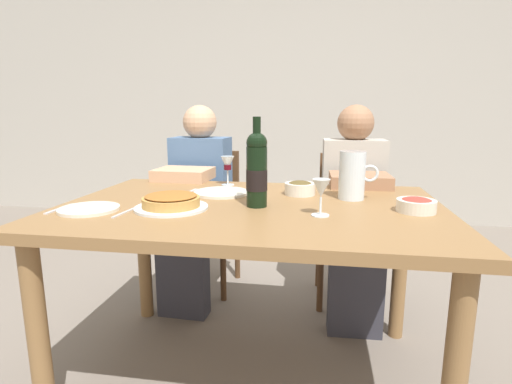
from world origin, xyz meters
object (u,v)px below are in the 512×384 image
Objects in this scene: dining_table at (252,227)px; olive_bowl at (300,188)px; dinner_plate_right_setting at (89,209)px; diner_left at (195,199)px; baked_tart at (171,202)px; dinner_plate_left_setting at (221,193)px; salad_bowl at (416,204)px; chair_right at (349,217)px; wine_glass_right_diner at (228,165)px; diner_right at (354,207)px; chair_left at (208,209)px; water_pitcher at (352,178)px; wine_bottle at (257,169)px; wine_glass_left_diner at (321,190)px.

olive_bowl reaches higher than dining_table.
dinner_plate_right_setting reaches higher than dining_table.
diner_left reaches higher than dinner_plate_right_setting.
baked_tart is 0.33m from dinner_plate_left_setting.
salad_bowl is 0.16× the size of chair_right.
dinner_plate_right_setting is (-0.41, -0.38, 0.00)m from dinner_plate_left_setting.
salad_bowl is at bearing -27.27° from wine_glass_right_diner.
diner_right is at bearing 36.45° from dinner_plate_left_setting.
wine_glass_right_diner is 0.69m from chair_left.
water_pitcher is 0.63m from wine_glass_right_diner.
dinner_plate_left_setting is at bearing 133.06° from dining_table.
wine_glass_right_diner is (-0.37, 0.17, 0.07)m from olive_bowl.
wine_bottle is 0.40× the size of chair_right.
chair_right is at bearing 65.05° from wine_bottle.
diner_left is 0.93m from chair_right.
salad_bowl is at bearing 18.26° from wine_glass_left_diner.
wine_glass_left_diner is (0.09, -0.36, 0.06)m from olive_bowl.
wine_bottle is at bearing 63.07° from chair_right.
dining_table is at bearing -64.41° from wine_glass_right_diner.
chair_right is (0.73, 1.00, -0.29)m from baked_tart.
wine_bottle is 0.32m from dinner_plate_left_setting.
dinner_plate_left_setting is at bearing -84.48° from wine_glass_right_diner.
diner_left is 0.91m from diner_right.
water_pitcher is at bearing 84.14° from chair_right.
dining_table is 10.28× the size of wine_glass_right_diner.
wine_glass_right_diner reaches higher than chair_right.
chair_right is at bearing 67.75° from olive_bowl.
olive_bowl is (0.47, 0.34, 0.00)m from baked_tart.
olive_bowl is 0.35m from dinner_plate_left_setting.
dinner_plate_right_setting is at bearing -151.04° from olive_bowl.
baked_tart is at bearing -163.33° from wine_bottle.
diner_right reaches higher than wine_glass_right_diner.
wine_glass_left_diner is 0.60× the size of dinner_plate_right_setting.
water_pitcher is at bearing 67.03° from wine_glass_left_diner.
dinner_plate_right_setting is at bearing 84.48° from diner_left.
baked_tart is 0.30m from dinner_plate_right_setting.
wine_bottle is 0.91m from diner_left.
dinner_plate_right_setting is (-0.61, -0.17, -0.14)m from wine_bottle.
chair_left is (-0.47, 0.95, -0.41)m from wine_bottle.
wine_glass_left_diner is 0.15× the size of chair_left.
dinner_plate_right_setting is at bearing -137.40° from dinner_plate_left_setting.
water_pitcher is 0.23× the size of chair_right.
water_pitcher is 0.17× the size of diner_left.
water_pitcher is at bearing -21.30° from wine_glass_right_diner.
water_pitcher is at bearing 27.58° from wine_bottle.
chair_right is (0.45, 0.88, -0.17)m from dining_table.
dining_table is at bearing 23.25° from baked_tart.
dinner_plate_left_setting is at bearing 68.64° from baked_tart.
chair_left is 0.75× the size of diner_left.
dinner_plate_right_setting is 0.90m from diner_left.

